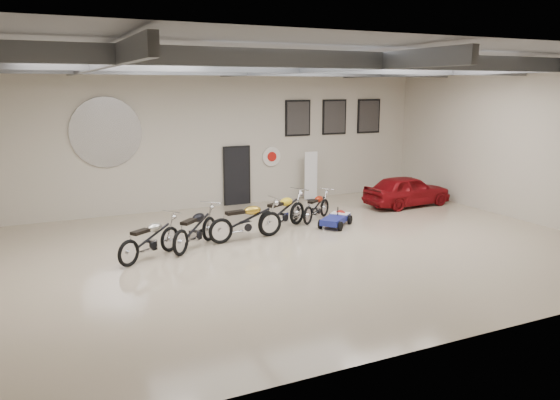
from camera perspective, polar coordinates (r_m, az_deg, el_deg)
name	(u,v)px	position (r m, az deg, el deg)	size (l,w,h in m)	color
floor	(299,248)	(14.72, 2.01, -5.06)	(16.00, 12.00, 0.01)	tan
ceiling	(301,56)	(14.11, 2.16, 14.77)	(16.00, 12.00, 0.01)	slate
back_wall	(222,137)	(19.69, -6.03, 6.57)	(16.00, 0.02, 5.00)	beige
right_wall	(521,143)	(19.23, 23.87, 5.51)	(0.02, 12.00, 5.00)	beige
ceiling_beams	(300,67)	(14.10, 2.15, 13.76)	(15.80, 11.80, 0.32)	slate
door	(237,176)	(20.00, -4.54, 2.49)	(0.92, 0.08, 2.10)	black
logo_plaque	(106,133)	(18.68, -17.73, 6.73)	(2.30, 0.06, 1.16)	silver
poster_left	(298,118)	(20.80, 1.87, 8.56)	(1.05, 0.08, 1.35)	black
poster_mid	(334,117)	(21.57, 5.70, 8.62)	(1.05, 0.08, 1.35)	black
poster_right	(369,116)	(22.44, 9.25, 8.65)	(1.05, 0.08, 1.35)	black
oil_sign	(272,157)	(20.44, -0.89, 4.56)	(0.72, 0.10, 0.72)	white
banner_stand	(311,176)	(20.78, 3.24, 2.53)	(0.51, 0.20, 1.86)	white
motorcycle_silver	(150,238)	(14.08, -13.46, -3.89)	(2.07, 0.64, 1.07)	silver
motorcycle_black	(195,228)	(14.78, -8.86, -2.89)	(2.14, 0.66, 1.11)	silver
motorcycle_gold	(246,220)	(15.39, -3.57, -2.08)	(2.24, 0.69, 1.16)	silver
motorcycle_yellow	(282,211)	(16.47, 0.24, -1.15)	(2.22, 0.69, 1.15)	silver
motorcycle_red	(317,206)	(17.66, 3.84, -0.64)	(1.82, 0.56, 0.95)	silver
go_kart	(337,216)	(17.13, 5.98, -1.69)	(1.61, 0.72, 0.58)	navy
vintage_car	(407,190)	(20.31, 13.14, 0.98)	(3.33, 1.35, 1.14)	maroon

